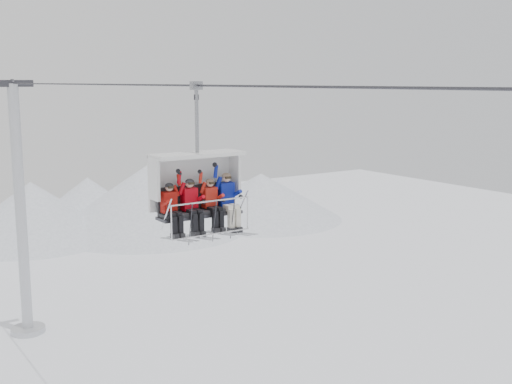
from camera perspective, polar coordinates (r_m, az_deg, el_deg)
lift_tower_right at (r=35.94m, az=-20.11°, el=-3.05°), size 2.00×1.80×13.48m
haul_cable at (r=14.66m, az=0.00°, el=9.39°), size 0.06×50.00×0.06m
chairlift_carrier at (r=17.37m, az=-5.41°, el=0.81°), size 2.51×1.17×3.98m
skier_far_left at (r=16.77m, az=-7.54°, el=-1.39°), size 0.37×1.69×1.51m
skier_center_left at (r=17.05m, az=-5.75°, el=-1.08°), size 0.40×1.69×1.60m
skier_center_right at (r=17.34m, az=-3.94°, el=-0.95°), size 0.38×1.69×1.52m
skier_far_right at (r=17.60m, az=-2.52°, el=-0.59°), size 0.43×1.69×1.70m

